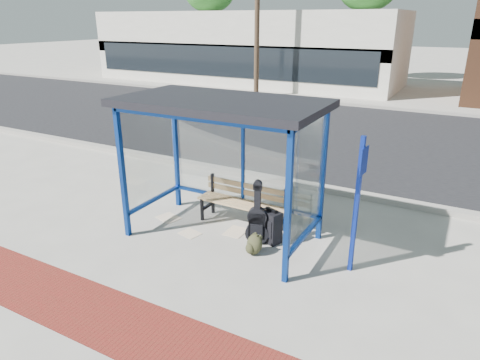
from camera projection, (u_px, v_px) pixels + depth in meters
The scene contains 17 objects.
ground at pixel (223, 236), 7.54m from camera, with size 120.00×120.00×0.00m, color #B2ADA0.
brick_paver_strip at pixel (118, 322), 5.40m from camera, with size 60.00×1.00×0.01m, color maroon.
curb_near at pixel (286, 182), 9.91m from camera, with size 60.00×0.25×0.12m, color gray.
street_asphalt at pixel (346, 135), 14.12m from camera, with size 60.00×10.00×0.00m, color black.
curb_far at pixel (378, 107), 18.30m from camera, with size 60.00×0.25×0.12m, color gray.
far_sidewalk at pixel (387, 101), 19.88m from camera, with size 60.00×4.00×0.01m, color #B2ADA0.
bus_shelter at pixel (223, 120), 6.87m from camera, with size 3.30×1.80×2.42m.
storefront_white at pixel (246, 47), 25.64m from camera, with size 18.00×6.04×4.00m.
utility_pole_west at pixel (257, 7), 19.79m from camera, with size 1.60×0.24×8.00m.
bench at pixel (244, 201), 7.84m from camera, with size 1.75×0.46×0.82m.
guitar_bag at pixel (257, 222), 7.17m from camera, with size 0.41×0.23×1.08m.
suitcase at pixel (270, 227), 7.26m from camera, with size 0.41×0.34×0.62m.
backpack at pixel (254, 245), 6.93m from camera, with size 0.34×0.33×0.35m.
sign_post at pixel (358, 198), 6.12m from camera, with size 0.10×0.26×2.11m.
newspaper_a at pixel (168, 218), 8.24m from camera, with size 0.43×0.34×0.01m, color white.
newspaper_b at pixel (190, 233), 7.64m from camera, with size 0.36×0.28×0.01m, color white.
newspaper_c at pixel (236, 232), 7.69m from camera, with size 0.43×0.34×0.01m, color white.
Camera 1 is at (3.46, -5.75, 3.60)m, focal length 32.00 mm.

